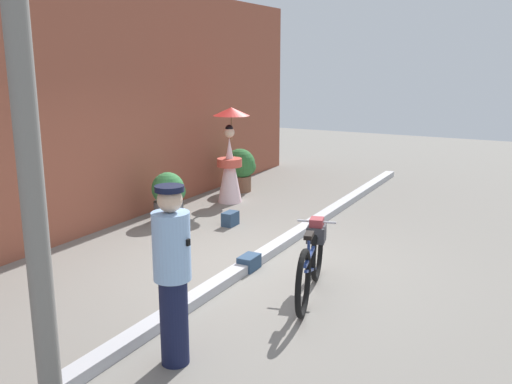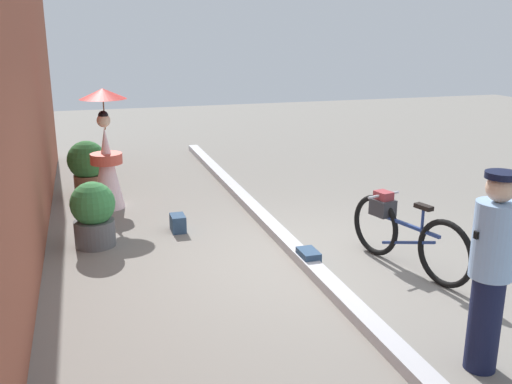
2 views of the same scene
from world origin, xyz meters
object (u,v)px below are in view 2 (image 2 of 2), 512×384
backpack_on_pavement (309,258)px  backpack_spare (178,223)px  person_officer (491,268)px  potted_plant_small (94,213)px  person_with_parasol (106,152)px  bicycle_near_officer (404,232)px  potted_plant_by_door (88,165)px

backpack_on_pavement → backpack_spare: size_ratio=1.09×
person_officer → potted_plant_small: (3.85, 2.96, -0.45)m
person_officer → person_with_parasol: bearing=26.1°
bicycle_near_officer → person_with_parasol: person_with_parasol is taller
potted_plant_by_door → potted_plant_small: size_ratio=1.08×
bicycle_near_officer → potted_plant_small: (1.80, 3.45, 0.01)m
bicycle_near_officer → potted_plant_by_door: potted_plant_by_door is taller
potted_plant_small → backpack_spare: 1.18m
person_with_parasol → backpack_spare: bearing=-149.0°
person_with_parasol → backpack_spare: person_with_parasol is taller
person_with_parasol → potted_plant_small: (-1.64, 0.26, -0.45)m
person_with_parasol → backpack_on_pavement: 3.84m
potted_plant_by_door → bicycle_near_officer: bearing=-141.5°
person_with_parasol → backpack_spare: size_ratio=6.26×
person_with_parasol → potted_plant_by_door: size_ratio=2.02×
person_with_parasol → backpack_on_pavement: size_ratio=5.74×
potted_plant_by_door → backpack_spare: size_ratio=3.09×
potted_plant_small → bicycle_near_officer: bearing=-117.5°
person_with_parasol → potted_plant_small: bearing=171.0°
person_officer → potted_plant_by_door: (6.42, 2.98, -0.39)m
bicycle_near_officer → person_officer: (-2.06, 0.49, 0.46)m
bicycle_near_officer → backpack_spare: 3.10m
backpack_spare → bicycle_near_officer: bearing=-130.8°
potted_plant_small → backpack_spare: size_ratio=2.87×
potted_plant_by_door → potted_plant_small: 2.57m
potted_plant_by_door → person_with_parasol: bearing=-162.8°
person_with_parasol → backpack_on_pavement: (-3.09, -2.15, -0.79)m
bicycle_near_officer → backpack_spare: size_ratio=6.07×
potted_plant_by_door → backpack_on_pavement: bearing=-148.8°
bicycle_near_officer → backpack_spare: (2.01, 2.33, -0.32)m
person_officer → backpack_on_pavement: person_officer is taller
person_with_parasol → potted_plant_by_door: (0.93, 0.29, -0.39)m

